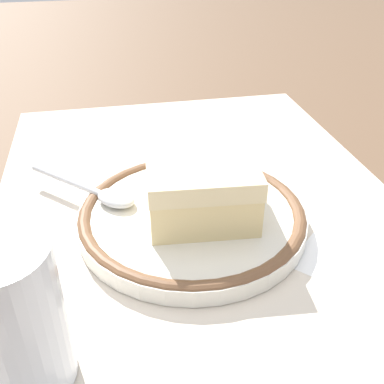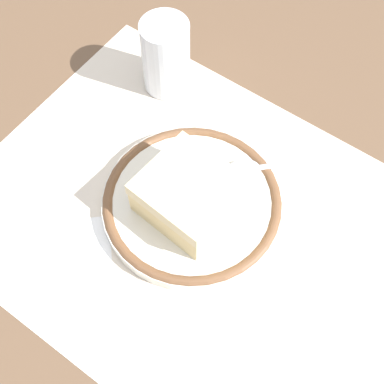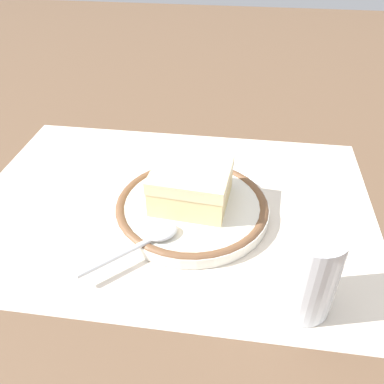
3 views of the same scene
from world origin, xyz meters
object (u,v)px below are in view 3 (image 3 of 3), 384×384
plate (192,207)px  spoon (151,239)px  cake_slice (191,185)px  cup (307,276)px  napkin (245,161)px

plate → spoon: spoon is taller
plate → spoon: bearing=64.0°
cake_slice → cup: size_ratio=1.06×
cup → spoon: bearing=-17.2°
cake_slice → spoon: size_ratio=1.02×
cake_slice → napkin: (-0.07, -0.13, -0.04)m
plate → napkin: 0.15m
cake_slice → cup: cup is taller
cup → napkin: 0.28m
spoon → cup: (-0.17, 0.05, 0.02)m
cup → napkin: size_ratio=0.90×
plate → cup: bearing=135.5°
plate → spoon: 0.09m
plate → spoon: (0.04, 0.08, 0.01)m
cake_slice → cup: bearing=134.3°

